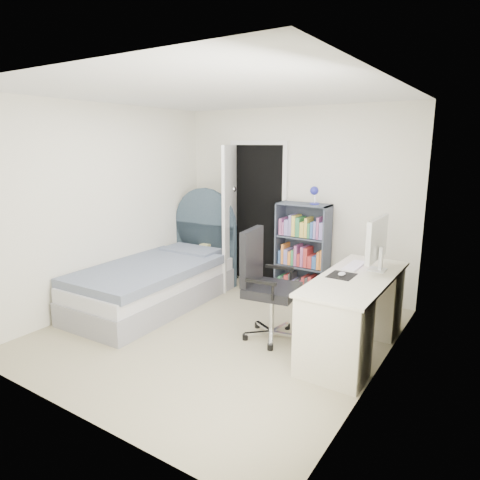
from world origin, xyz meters
The scene contains 8 objects.
room_shell centered at (0.00, 0.00, 1.25)m, with size 3.50×3.70×2.60m.
door centered at (-0.71, 1.53, 1.03)m, with size 0.92×0.78×2.06m.
bed centered at (-1.15, 0.30, 0.32)m, with size 1.14×2.30×1.40m.
nightstand centered at (-1.09, 1.30, 0.39)m, with size 0.40×0.40×0.59m.
floor_lamp centered at (-0.91, 1.62, 0.58)m, with size 0.20×0.20×1.42m.
bookcase centered at (0.27, 1.58, 0.58)m, with size 0.70×0.30×1.49m.
desk centered at (1.38, 0.37, 0.43)m, with size 0.64×1.59×1.31m.
office_chair centered at (0.47, 0.17, 0.64)m, with size 0.62×0.64×1.16m.
Camera 1 is at (2.57, -3.54, 2.02)m, focal length 32.00 mm.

